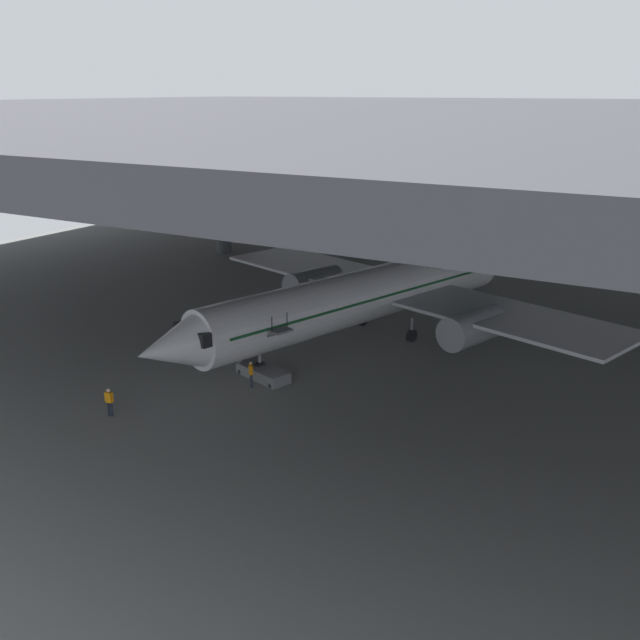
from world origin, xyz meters
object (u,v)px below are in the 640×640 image
at_px(airplane_main, 368,295).
at_px(crew_worker_by_stairs, 251,372).
at_px(airplane_distant, 311,208).
at_px(crew_worker_near_nose, 109,400).
at_px(baggage_tug, 487,322).
at_px(boarding_stairs, 264,368).

xyz_separation_m(airplane_main, crew_worker_by_stairs, (-2.33, -11.52, -2.50)).
xyz_separation_m(airplane_main, airplane_distant, (-24.91, 33.86, -0.35)).
bearing_deg(crew_worker_near_nose, baggage_tug, 62.04).
bearing_deg(crew_worker_near_nose, crew_worker_by_stairs, 58.67).
height_order(airplane_main, crew_worker_near_nose, airplane_main).
relative_size(crew_worker_by_stairs, airplane_distant, 0.06).
distance_m(crew_worker_near_nose, airplane_distant, 55.85).
height_order(crew_worker_near_nose, airplane_distant, airplane_distant).
bearing_deg(crew_worker_by_stairs, airplane_distant, 116.45).
relative_size(airplane_main, crew_worker_near_nose, 21.43).
height_order(crew_worker_by_stairs, baggage_tug, crew_worker_by_stairs).
distance_m(boarding_stairs, baggage_tug, 19.33).
distance_m(airplane_distant, baggage_tug, 41.74).
bearing_deg(airplane_distant, baggage_tug, -40.24).
height_order(boarding_stairs, crew_worker_near_nose, boarding_stairs).
height_order(boarding_stairs, airplane_distant, airplane_distant).
bearing_deg(airplane_main, baggage_tug, 45.24).
height_order(airplane_distant, baggage_tug, airplane_distant).
height_order(airplane_main, boarding_stairs, airplane_main).
distance_m(airplane_main, crew_worker_near_nose, 20.30).
relative_size(boarding_stairs, baggage_tug, 1.91).
bearing_deg(baggage_tug, airplane_main, -134.76).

